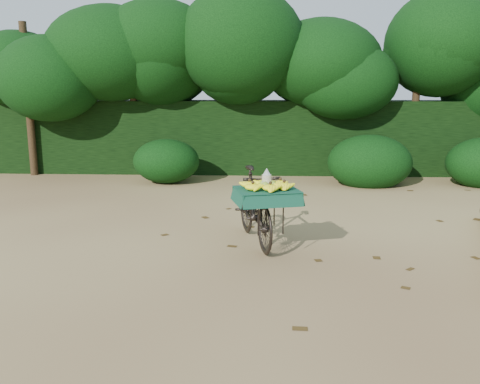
{
  "coord_description": "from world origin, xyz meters",
  "views": [
    {
      "loc": [
        -0.78,
        -6.87,
        2.06
      ],
      "look_at": [
        -1.11,
        -0.5,
        0.78
      ],
      "focal_mm": 38.0,
      "sensor_mm": 36.0,
      "label": 1
    }
  ],
  "objects": [
    {
      "name": "vendor_bicycle",
      "position": [
        -0.91,
        -0.18,
        0.53
      ],
      "size": [
        1.05,
        1.87,
        1.04
      ],
      "rotation": [
        0.0,
        0.0,
        0.26
      ],
      "color": "black",
      "rests_on": "ground"
    },
    {
      "name": "bush_clumps",
      "position": [
        0.5,
        4.3,
        0.45
      ],
      "size": [
        8.8,
        1.7,
        0.9
      ],
      "primitive_type": null,
      "color": "black",
      "rests_on": "ground"
    },
    {
      "name": "tree_row",
      "position": [
        -0.65,
        5.5,
        2.0
      ],
      "size": [
        14.5,
        2.0,
        4.0
      ],
      "primitive_type": null,
      "color": "black",
      "rests_on": "ground"
    },
    {
      "name": "hedge_backdrop",
      "position": [
        0.0,
        6.3,
        0.9
      ],
      "size": [
        26.0,
        1.8,
        1.8
      ],
      "primitive_type": "cube",
      "color": "black",
      "rests_on": "ground"
    },
    {
      "name": "ground",
      "position": [
        0.0,
        0.0,
        0.0
      ],
      "size": [
        80.0,
        80.0,
        0.0
      ],
      "primitive_type": "plane",
      "color": "tan",
      "rests_on": "ground"
    },
    {
      "name": "leaf_litter",
      "position": [
        0.0,
        0.65,
        0.01
      ],
      "size": [
        7.0,
        7.3,
        0.01
      ],
      "primitive_type": null,
      "color": "#443012",
      "rests_on": "ground"
    }
  ]
}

